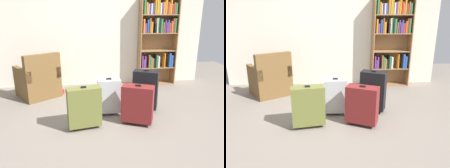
{
  "view_description": "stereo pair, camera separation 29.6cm",
  "coord_description": "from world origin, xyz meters",
  "views": [
    {
      "loc": [
        -0.4,
        -2.9,
        1.6
      ],
      "look_at": [
        0.06,
        0.39,
        0.55
      ],
      "focal_mm": 35.4,
      "sensor_mm": 36.0,
      "label": 1
    },
    {
      "loc": [
        -0.11,
        -2.93,
        1.6
      ],
      "look_at": [
        0.06,
        0.39,
        0.55
      ],
      "focal_mm": 35.4,
      "sensor_mm": 36.0,
      "label": 2
    }
  ],
  "objects": [
    {
      "name": "ground_plane",
      "position": [
        0.0,
        0.0,
        0.0
      ],
      "size": [
        8.58,
        8.58,
        0.0
      ],
      "primitive_type": "plane",
      "color": "slate"
    },
    {
      "name": "back_wall",
      "position": [
        0.0,
        2.25,
        1.3
      ],
      "size": [
        4.9,
        0.1,
        2.6
      ],
      "primitive_type": "cube",
      "color": "beige",
      "rests_on": "ground"
    },
    {
      "name": "bookshelf",
      "position": [
        1.33,
        2.04,
        1.14
      ],
      "size": [
        0.86,
        0.29,
        1.98
      ],
      "color": "olive",
      "rests_on": "ground"
    },
    {
      "name": "armchair",
      "position": [
        -1.28,
        1.5,
        0.32
      ],
      "size": [
        0.97,
        0.97,
        0.9
      ],
      "color": "brown",
      "rests_on": "ground"
    },
    {
      "name": "mug",
      "position": [
        -0.84,
        1.59,
        0.05
      ],
      "size": [
        0.12,
        0.08,
        0.1
      ],
      "color": "red",
      "rests_on": "ground"
    },
    {
      "name": "suitcase_black",
      "position": [
        0.66,
        0.55,
        0.38
      ],
      "size": [
        0.47,
        0.37,
        0.72
      ],
      "color": "black",
      "rests_on": "ground"
    },
    {
      "name": "suitcase_olive",
      "position": [
        -0.39,
        0.04,
        0.34
      ],
      "size": [
        0.5,
        0.28,
        0.65
      ],
      "color": "brown",
      "rests_on": "ground"
    },
    {
      "name": "suitcase_silver",
      "position": [
        0.02,
        0.48,
        0.33
      ],
      "size": [
        0.37,
        0.23,
        0.62
      ],
      "color": "#B7BABF",
      "rests_on": "ground"
    },
    {
      "name": "suitcase_dark_red",
      "position": [
        0.4,
        0.07,
        0.33
      ],
      "size": [
        0.51,
        0.4,
        0.62
      ],
      "color": "maroon",
      "rests_on": "ground"
    }
  ]
}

